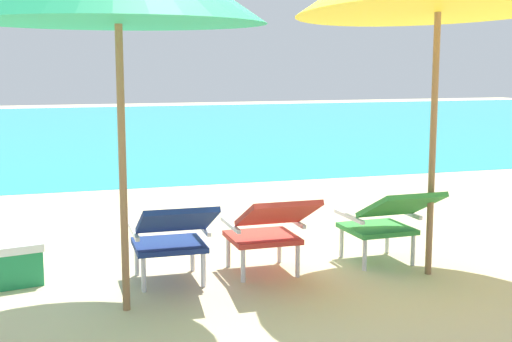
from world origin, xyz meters
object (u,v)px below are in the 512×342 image
object	(u,v)px
lounge_chair_left	(172,234)
lounge_chair_center	(269,227)
cooler_box	(8,264)
lounge_chair_right	(388,218)

from	to	relation	value
lounge_chair_left	lounge_chair_center	bearing A→B (deg)	0.84
lounge_chair_left	cooler_box	world-z (taller)	lounge_chair_left
lounge_chair_left	lounge_chair_center	world-z (taller)	same
lounge_chair_left	lounge_chair_right	xyz separation A→B (m)	(1.76, 0.01, 0.00)
lounge_chair_left	lounge_chair_right	bearing A→B (deg)	0.46
lounge_chair_left	lounge_chair_right	world-z (taller)	same
lounge_chair_center	cooler_box	distance (m)	1.97
lounge_chair_left	lounge_chair_center	xyz separation A→B (m)	(0.75, 0.01, 0.00)
lounge_chair_center	lounge_chair_right	distance (m)	1.01
cooler_box	lounge_chair_left	bearing A→B (deg)	-20.48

